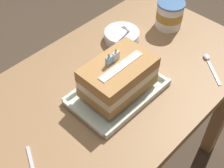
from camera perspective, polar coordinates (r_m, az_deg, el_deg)
The scene contains 6 objects.
dining_table at distance 1.18m, azimuth -0.81°, elevation -4.16°, with size 1.17×0.64×0.73m.
foil_tray at distance 1.06m, azimuth 0.90°, elevation -1.61°, with size 0.32×0.21×0.02m.
birthday_cake at distance 1.00m, azimuth 0.95°, elevation 1.16°, with size 0.23×0.15×0.16m.
bowl_stack at distance 1.26m, azimuth 1.81°, elevation 8.80°, with size 0.14×0.14×0.09m.
ice_cream_tub at distance 1.33m, azimuth 10.46°, elevation 12.38°, with size 0.11×0.11×0.11m.
serving_spoon_by_bowls at distance 1.23m, azimuth 17.20°, elevation 4.04°, with size 0.11×0.14×0.01m.
Camera 1 is at (-0.52, -0.52, 1.54)m, focal length 50.15 mm.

